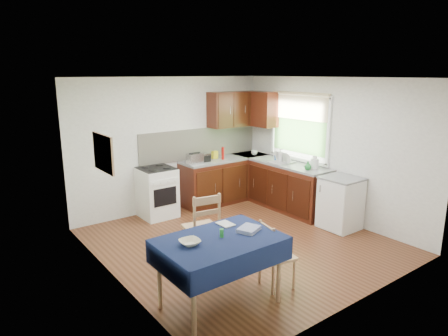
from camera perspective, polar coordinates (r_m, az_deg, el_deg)
floor at (r=6.34m, az=2.42°, el=-10.47°), size 4.20×4.20×0.00m
ceiling at (r=5.79m, az=2.67°, el=12.76°), size 4.00×4.20×0.02m
wall_back at (r=7.65m, az=-7.47°, el=3.42°), size 4.00×0.02×2.50m
wall_front at (r=4.57m, az=19.47°, el=-4.12°), size 4.00×0.02×2.50m
wall_left at (r=4.96m, az=-15.68°, el=-2.49°), size 0.02×4.20×2.50m
wall_right at (r=7.35m, az=14.73°, el=2.67°), size 0.02×4.20×2.50m
base_cabinets at (r=7.92m, az=4.34°, el=-2.24°), size 1.90×2.30×0.86m
worktop_back at (r=8.04m, az=0.20°, el=1.33°), size 1.90×0.60×0.04m
worktop_right at (r=7.62m, az=9.34°, el=0.47°), size 0.60×1.70×0.04m
worktop_corner at (r=8.44m, az=3.73°, el=1.88°), size 0.60×0.60×0.04m
splashback at (r=7.98m, az=-3.34°, el=3.56°), size 2.70×0.02×0.60m
upper_cabinets at (r=8.18m, az=2.89°, el=8.40°), size 1.20×0.85×0.70m
stove at (r=7.34m, az=-9.53°, el=-3.43°), size 0.60×0.61×0.92m
window at (r=7.72m, az=10.71°, el=6.39°), size 0.04×1.48×1.26m
fridge at (r=6.99m, az=16.30°, el=-4.83°), size 0.58×0.60×0.89m
corkboard at (r=5.17m, az=-16.84°, el=2.04°), size 0.04×0.62×0.47m
dining_table at (r=4.46m, az=-0.61°, el=-11.26°), size 1.34×0.91×0.81m
chair_far at (r=5.53m, az=-3.03°, el=-8.20°), size 0.51×0.51×1.01m
chair_near at (r=4.97m, az=7.20°, el=-11.99°), size 0.43×0.43×0.84m
toaster at (r=7.50m, az=-4.20°, el=1.36°), size 0.29×0.18×0.22m
sandwich_press at (r=7.70m, az=-3.20°, el=1.51°), size 0.27×0.23×0.16m
sauce_bottle at (r=7.86m, az=-0.16°, el=2.11°), size 0.06×0.06×0.25m
yellow_packet at (r=7.95m, az=-1.33°, el=1.89°), size 0.13×0.11×0.15m
dish_rack at (r=7.66m, az=8.25°, el=0.93°), size 0.45×0.34×0.21m
kettle at (r=7.26m, az=12.82°, el=0.71°), size 0.14×0.14×0.24m
cup at (r=8.32m, az=4.35°, el=2.21°), size 0.15×0.15×0.10m
soap_bottle_a at (r=7.63m, az=8.01°, el=1.72°), size 0.15×0.15×0.27m
soap_bottle_b at (r=7.80m, az=7.55°, el=1.68°), size 0.12×0.12×0.18m
soap_bottle_c at (r=7.17m, az=11.89°, el=0.34°), size 0.17×0.17×0.15m
plate_bowl at (r=4.27m, az=-4.91°, el=-10.54°), size 0.24×0.24×0.05m
book at (r=4.74m, az=-0.52°, el=-8.23°), size 0.16×0.21×0.02m
spice_jar at (r=4.43m, az=-0.33°, el=-9.28°), size 0.05×0.05×0.09m
tea_towel at (r=4.61m, az=3.58°, el=-8.71°), size 0.31×0.28×0.05m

